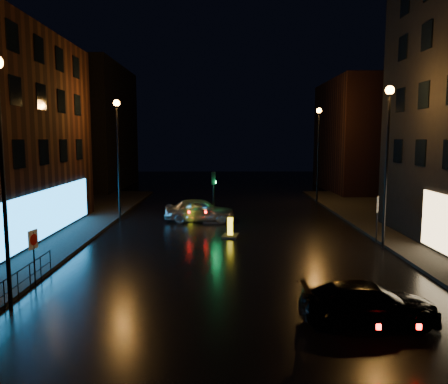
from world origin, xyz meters
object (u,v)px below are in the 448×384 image
Objects in this scene: silver_hatchback at (200,210)px; bollard_far at (191,217)px; dark_sedan at (369,303)px; traffic_signal at (214,214)px; road_sign_right at (377,208)px; bollard_near at (230,233)px; road_sign_left at (33,244)px.

silver_hatchback is 3.73× the size of bollard_far.
silver_hatchback reaches higher than dark_sedan.
bollard_far is (-1.62, 0.05, -0.29)m from traffic_signal.
bollard_near is at bearing 12.96° from road_sign_right.
bollard_near is (2.03, -4.73, -0.56)m from silver_hatchback.
dark_sedan is at bearing 93.86° from road_sign_right.
traffic_signal is 1.08m from silver_hatchback.
road_sign_left reaches higher than bollard_far.
silver_hatchback is at bearing -7.84° from road_sign_right.
traffic_signal reaches higher than silver_hatchback.
traffic_signal is 2.38× the size of bollard_near.
bollard_near is 8.37m from road_sign_right.
road_sign_left is at bearing 73.70° from dark_sedan.
bollard_far is (-6.79, 17.23, -0.42)m from dark_sedan.
bollard_far is (-0.66, 0.43, -0.60)m from silver_hatchback.
dark_sedan is at bearing -60.18° from bollard_near.
road_sign_right is (9.10, -6.74, 1.45)m from traffic_signal.
dark_sedan reaches higher than bollard_far.
road_sign_left is 17.30m from road_sign_right.
dark_sedan is (5.17, -17.18, 0.13)m from traffic_signal.
silver_hatchback is at bearing -14.55° from bollard_far.
bollard_far is 0.49× the size of road_sign_right.
bollard_near reaches higher than bollard_far.
silver_hatchback is at bearing -158.66° from traffic_signal.
bollard_near is 11.74m from road_sign_left.
bollard_far is 14.82m from road_sign_left.
bollard_far is 12.81m from road_sign_right.
road_sign_left is at bearing 158.95° from silver_hatchback.
road_sign_left is (-5.08, -13.84, 1.48)m from bollard_far.
road_sign_right is (3.93, 10.44, 1.32)m from dark_sedan.
road_sign_left is at bearing -115.90° from traffic_signal.
traffic_signal is at bearing -12.07° from road_sign_right.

